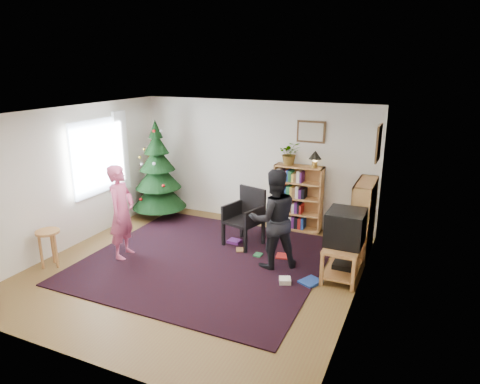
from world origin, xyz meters
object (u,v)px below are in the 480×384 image
at_px(crt_tv, 345,227).
at_px(person_standing, 122,212).
at_px(christmas_tree, 158,177).
at_px(tv_stand, 343,257).
at_px(stool, 48,239).
at_px(picture_back, 311,132).
at_px(bookshelf_right, 363,217).
at_px(potted_plant, 290,153).
at_px(table_lamp, 315,156).
at_px(bookshelf_back, 298,197).
at_px(person_by_chair, 274,219).
at_px(armchair, 246,214).
at_px(picture_right, 379,143).

distance_m(crt_tv, person_standing, 3.66).
bearing_deg(christmas_tree, person_standing, -72.80).
bearing_deg(person_standing, tv_stand, -86.68).
bearing_deg(stool, picture_back, 45.33).
height_order(bookshelf_right, tv_stand, bookshelf_right).
xyz_separation_m(stool, person_standing, (0.85, 0.80, 0.32)).
height_order(christmas_tree, person_standing, christmas_tree).
distance_m(picture_back, potted_plant, 0.57).
distance_m(bookshelf_right, potted_plant, 1.89).
bearing_deg(crt_tv, stool, -159.82).
height_order(crt_tv, potted_plant, potted_plant).
distance_m(christmas_tree, table_lamp, 3.34).
relative_size(bookshelf_back, person_standing, 0.81).
bearing_deg(bookshelf_back, picture_back, 39.51).
bearing_deg(crt_tv, person_by_chair, -173.26).
xyz_separation_m(bookshelf_right, armchair, (-2.00, -0.43, -0.10)).
relative_size(tv_stand, stool, 1.50).
height_order(tv_stand, armchair, armchair).
xyz_separation_m(christmas_tree, potted_plant, (2.73, 0.52, 0.66)).
relative_size(potted_plant, table_lamp, 1.41).
xyz_separation_m(christmas_tree, stool, (-0.25, -2.74, -0.39)).
relative_size(picture_back, armchair, 0.52).
distance_m(crt_tv, potted_plant, 2.28).
height_order(stool, person_standing, person_standing).
bearing_deg(stool, picture_right, 29.68).
xyz_separation_m(stool, table_lamp, (3.49, 3.25, 1.04)).
bearing_deg(person_by_chair, picture_right, -174.49).
relative_size(person_by_chair, potted_plant, 3.59).
xyz_separation_m(picture_right, table_lamp, (-1.19, 0.59, -0.43)).
xyz_separation_m(christmas_tree, crt_tv, (4.16, -1.11, -0.06)).
bearing_deg(christmas_tree, bookshelf_back, 9.99).
xyz_separation_m(picture_back, armchair, (-0.81, -1.22, -1.38)).
bearing_deg(stool, bookshelf_back, 45.60).
bearing_deg(person_standing, armchair, -60.51).
height_order(stool, table_lamp, table_lamp).
bearing_deg(bookshelf_right, christmas_tree, 88.21).
distance_m(bookshelf_right, stool, 5.24).
xyz_separation_m(picture_right, stool, (-4.68, -2.66, -1.47)).
bearing_deg(picture_back, christmas_tree, -168.11).
height_order(picture_back, armchair, picture_back).
bearing_deg(bookshelf_back, potted_plant, 180.00).
relative_size(bookshelf_right, armchair, 1.24).
bearing_deg(picture_right, bookshelf_right, -155.75).
height_order(bookshelf_back, stool, bookshelf_back).
bearing_deg(picture_back, potted_plant, -159.64).
relative_size(picture_back, bookshelf_back, 0.42).
bearing_deg(bookshelf_back, person_standing, -133.56).
height_order(picture_right, tv_stand, picture_right).
distance_m(bookshelf_back, tv_stand, 2.07).
distance_m(picture_right, armchair, 2.59).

